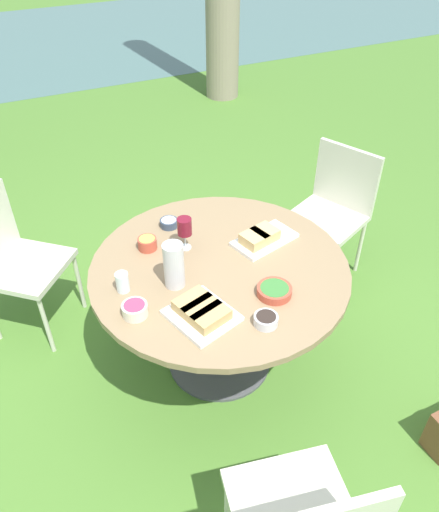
# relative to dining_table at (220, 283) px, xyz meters

# --- Properties ---
(ground_plane) EXTENTS (40.00, 40.00, 0.00)m
(ground_plane) POSITION_rel_dining_table_xyz_m (0.00, 0.00, -0.60)
(ground_plane) COLOR #4C7A2D
(river_strip) EXTENTS (40.00, 4.86, 0.01)m
(river_strip) POSITION_rel_dining_table_xyz_m (0.00, 7.12, -0.60)
(river_strip) COLOR #4C706B
(river_strip) RESTS_ON ground_plane
(dining_table) EXTENTS (1.30, 1.30, 0.72)m
(dining_table) POSITION_rel_dining_table_xyz_m (0.00, 0.00, 0.00)
(dining_table) COLOR #4C4C51
(dining_table) RESTS_ON ground_plane
(chair_near_right) EXTENTS (0.56, 0.57, 0.89)m
(chair_near_right) POSITION_rel_dining_table_xyz_m (1.06, 0.45, -0.08)
(chair_near_right) COLOR beige
(chair_near_right) RESTS_ON ground_plane
(chair_far_back) EXTENTS (0.61, 0.61, 0.89)m
(chair_far_back) POSITION_rel_dining_table_xyz_m (-0.93, 0.82, -0.08)
(chair_far_back) COLOR beige
(chair_far_back) RESTS_ON ground_plane
(water_pitcher) EXTENTS (0.10, 0.10, 0.23)m
(water_pitcher) POSITION_rel_dining_table_xyz_m (-0.25, -0.03, 0.23)
(water_pitcher) COLOR silver
(water_pitcher) RESTS_ON dining_table
(wine_glass) EXTENTS (0.08, 0.08, 0.18)m
(wine_glass) POSITION_rel_dining_table_xyz_m (-0.10, 0.21, 0.25)
(wine_glass) COLOR silver
(wine_glass) RESTS_ON dining_table
(platter_bread_main) EXTENTS (0.37, 0.26, 0.08)m
(platter_bread_main) POSITION_rel_dining_table_xyz_m (0.28, 0.07, 0.15)
(platter_bread_main) COLOR white
(platter_bread_main) RESTS_ON dining_table
(platter_charcuterie) EXTENTS (0.32, 0.34, 0.07)m
(platter_charcuterie) POSITION_rel_dining_table_xyz_m (-0.23, -0.29, 0.15)
(platter_charcuterie) COLOR white
(platter_charcuterie) RESTS_ON dining_table
(bowl_fries) EXTENTS (0.10, 0.10, 0.06)m
(bowl_fries) POSITION_rel_dining_table_xyz_m (-0.27, 0.29, 0.15)
(bowl_fries) COLOR #B74733
(bowl_fries) RESTS_ON dining_table
(bowl_salad) EXTENTS (0.16, 0.16, 0.04)m
(bowl_salad) POSITION_rel_dining_table_xyz_m (0.14, -0.30, 0.14)
(bowl_salad) COLOR #B74733
(bowl_salad) RESTS_ON dining_table
(bowl_olives) EXTENTS (0.11, 0.11, 0.05)m
(bowl_olives) POSITION_rel_dining_table_xyz_m (0.01, -0.45, 0.14)
(bowl_olives) COLOR silver
(bowl_olives) RESTS_ON dining_table
(bowl_dip_red) EXTENTS (0.11, 0.11, 0.06)m
(bowl_dip_red) POSITION_rel_dining_table_xyz_m (-0.48, -0.15, 0.15)
(bowl_dip_red) COLOR beige
(bowl_dip_red) RESTS_ON dining_table
(bowl_dip_cream) EXTENTS (0.10, 0.10, 0.04)m
(bowl_dip_cream) POSITION_rel_dining_table_xyz_m (-0.10, 0.43, 0.14)
(bowl_dip_cream) COLOR #334256
(bowl_dip_cream) RESTS_ON dining_table
(cup_water_near) EXTENTS (0.06, 0.06, 0.10)m
(cup_water_near) POSITION_rel_dining_table_xyz_m (-0.48, 0.03, 0.17)
(cup_water_near) COLOR silver
(cup_water_near) RESTS_ON dining_table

